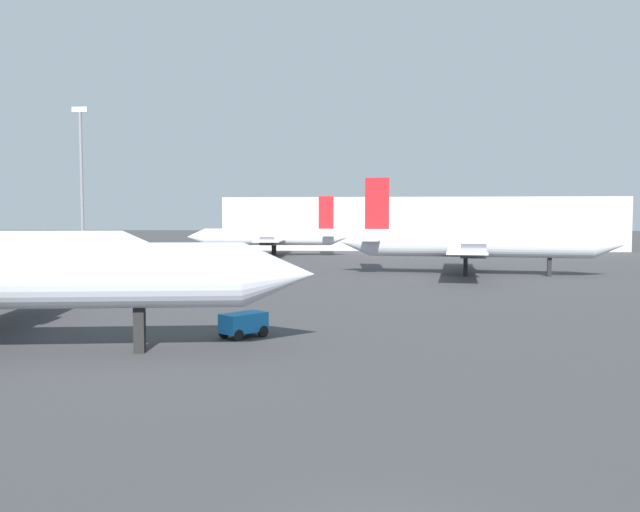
% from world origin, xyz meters
% --- Properties ---
extents(airplane_distant, '(30.84, 27.88, 9.70)m').
position_xyz_m(airplane_distant, '(-39.72, 52.96, 3.55)').
color(airplane_distant, silver).
rests_on(airplane_distant, ground_plane).
extents(airplane_far_left, '(30.67, 26.71, 10.86)m').
position_xyz_m(airplane_far_left, '(10.71, 59.77, 3.52)').
color(airplane_far_left, silver).
rests_on(airplane_far_left, ground_plane).
extents(airplane_far_right, '(27.20, 21.59, 9.87)m').
position_xyz_m(airplane_far_right, '(-17.64, 93.21, 3.12)').
color(airplane_far_right, white).
rests_on(airplane_far_right, ground_plane).
extents(baggage_cart, '(2.53, 2.68, 1.30)m').
position_xyz_m(baggage_cart, '(-7.19, 21.75, 0.76)').
color(baggage_cart, '#1972BF').
rests_on(baggage_cart, ground_plane).
extents(light_mast_left, '(2.40, 0.50, 23.54)m').
position_xyz_m(light_mast_left, '(-46.07, 85.23, 13.07)').
color(light_mast_left, slate).
rests_on(light_mast_left, ground_plane).
extents(terminal_building, '(76.57, 22.95, 10.24)m').
position_xyz_m(terminal_building, '(8.74, 120.99, 5.12)').
color(terminal_building, '#B7B7B2').
rests_on(terminal_building, ground_plane).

